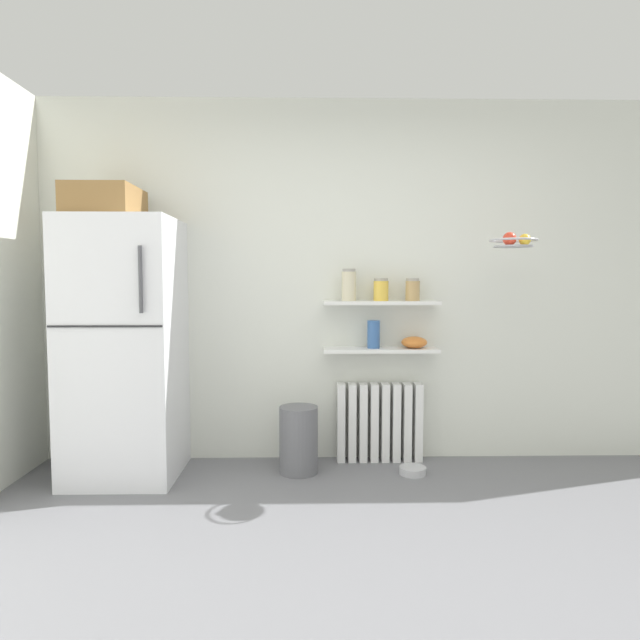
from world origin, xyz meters
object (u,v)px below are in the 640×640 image
object	(u,v)px
shelf_bowl	(414,342)
hanging_fruit_basket	(514,241)
trash_bin	(299,440)
pet_food_bowl	(413,471)
refrigerator	(124,342)
radiator	(379,422)
storage_jar_2	(413,290)
storage_jar_1	(381,290)
vase	(374,334)
storage_jar_0	(349,285)

from	to	relation	value
shelf_bowl	hanging_fruit_basket	world-z (taller)	hanging_fruit_basket
trash_bin	pet_food_bowl	xyz separation A→B (m)	(0.77, -0.05, -0.20)
refrigerator	trash_bin	world-z (taller)	refrigerator
radiator	storage_jar_2	bearing A→B (deg)	-7.59
radiator	storage_jar_1	size ratio (longest dim) A/B	3.83
storage_jar_1	vase	distance (m)	0.32
storage_jar_1	pet_food_bowl	world-z (taller)	storage_jar_1
radiator	storage_jar_1	world-z (taller)	storage_jar_1
storage_jar_1	hanging_fruit_basket	world-z (taller)	hanging_fruit_basket
hanging_fruit_basket	pet_food_bowl	bearing A→B (deg)	172.48
storage_jar_1	storage_jar_2	world-z (taller)	same
storage_jar_0	hanging_fruit_basket	bearing A→B (deg)	-18.32
shelf_bowl	hanging_fruit_basket	size ratio (longest dim) A/B	0.60
pet_food_bowl	refrigerator	bearing A→B (deg)	179.19
trash_bin	storage_jar_0	bearing A→B (deg)	30.48
refrigerator	storage_jar_0	bearing A→B (deg)	8.82
radiator	storage_jar_0	xyz separation A→B (m)	(-0.23, -0.03, 0.99)
storage_jar_0	storage_jar_1	xyz separation A→B (m)	(0.23, 0.00, -0.03)
storage_jar_0	storage_jar_1	world-z (taller)	storage_jar_0
radiator	shelf_bowl	bearing A→B (deg)	-7.11
vase	pet_food_bowl	size ratio (longest dim) A/B	1.10
storage_jar_0	pet_food_bowl	size ratio (longest dim) A/B	1.25
radiator	vase	world-z (taller)	vase
trash_bin	refrigerator	bearing A→B (deg)	-178.78
refrigerator	storage_jar_1	bearing A→B (deg)	7.69
radiator	storage_jar_0	world-z (taller)	storage_jar_0
refrigerator	storage_jar_1	distance (m)	1.79
storage_jar_2	trash_bin	size ratio (longest dim) A/B	0.35
refrigerator	storage_jar_2	size ratio (longest dim) A/B	11.96
storage_jar_0	storage_jar_2	size ratio (longest dim) A/B	1.41
refrigerator	vase	bearing A→B (deg)	7.92
pet_food_bowl	hanging_fruit_basket	size ratio (longest dim) A/B	0.59
storage_jar_0	vase	xyz separation A→B (m)	(0.17, 0.00, -0.35)
refrigerator	trash_bin	distance (m)	1.34
storage_jar_1	refrigerator	bearing A→B (deg)	-172.31
trash_bin	hanging_fruit_basket	bearing A→B (deg)	-5.48
refrigerator	radiator	world-z (taller)	refrigerator
storage_jar_2	hanging_fruit_basket	world-z (taller)	hanging_fruit_basket
storage_jar_2	vase	world-z (taller)	storage_jar_2
refrigerator	shelf_bowl	bearing A→B (deg)	6.76
storage_jar_2	vase	size ratio (longest dim) A/B	0.81
storage_jar_1	pet_food_bowl	distance (m)	1.26
trash_bin	shelf_bowl	bearing A→B (deg)	14.32
vase	storage_jar_1	bearing A→B (deg)	0.00
trash_bin	pet_food_bowl	bearing A→B (deg)	-3.83
storage_jar_2	trash_bin	world-z (taller)	storage_jar_2
refrigerator	trash_bin	bearing A→B (deg)	1.22
storage_jar_1	hanging_fruit_basket	xyz separation A→B (m)	(0.81, -0.34, 0.32)
storage_jar_1	vase	world-z (taller)	storage_jar_1
radiator	storage_jar_2	xyz separation A→B (m)	(0.23, -0.03, 0.96)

